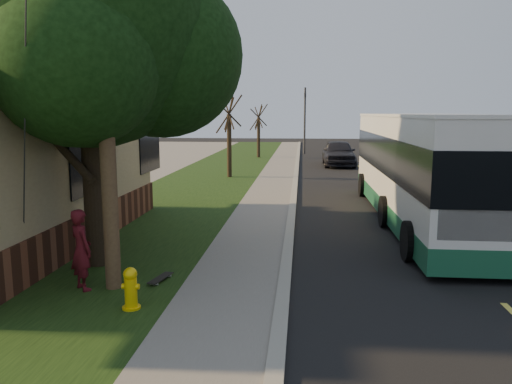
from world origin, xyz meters
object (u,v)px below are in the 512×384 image
Objects in this scene: fire_hydrant at (131,288)px; skateboard_main at (161,278)px; skateboarder at (81,250)px; utility_pole at (102,45)px; dumpster at (28,190)px; distant_car at (339,153)px; traffic_signal at (305,116)px; leafy_tree at (92,30)px; transit_bus at (424,165)px; bare_tree_near at (229,137)px; bare_tree_far at (259,132)px.

skateboard_main is at bearing 86.07° from fire_hydrant.
utility_pole is at bearing -123.72° from skateboarder.
distant_car is (12.10, 16.19, 0.15)m from dumpster.
traffic_signal is 1.11× the size of distant_car.
skateboard_main is at bearing -35.51° from leafy_tree.
leafy_tree is at bearing -146.69° from transit_bus.
distant_car is at bearing -76.41° from traffic_signal.
skateboard_main is (1.00, -16.54, -2.03)m from bare_tree_near.
leafy_tree is (-1.57, 2.65, 4.73)m from fire_hydrant.
bare_tree_far is (0.31, 29.01, -2.63)m from utility_pole.
bare_tree_far is (1.17, 27.35, -3.16)m from leafy_tree.
bare_tree_far is at bearing 108.09° from transit_bus.
utility_pole is 29.13m from bare_tree_far.
fire_hydrant is 0.47× the size of skateboarder.
traffic_signal reaches higher than fire_hydrant.
utility_pole is at bearing -150.10° from skateboard_main.
skateboarder is 2.00× the size of skateboard_main.
bare_tree_near is at bearing -49.61° from skateboarder.
utility_pole is at bearing -96.58° from traffic_signal.
skateboard_main is (1.35, 0.61, -0.73)m from skateboarder.
skateboard_main is (0.81, 0.46, -4.51)m from utility_pole.
transit_bus reaches higher than skateboard_main.
transit_bus is 8.04× the size of dumpster.
utility_pole reaches higher than bare_tree_far.
dumpster is at bearing 133.57° from skateboard_main.
fire_hydrant is at bearing -54.62° from utility_pole.
fire_hydrant is 11.05m from dumpster.
skateboarder reaches higher than fire_hydrant.
transit_bus is at bearing 43.69° from utility_pole.
skateboarder is at bearing 145.73° from fire_hydrant.
utility_pole is (-0.71, 0.99, 4.20)m from fire_hydrant.
bare_tree_far is 0.81× the size of distant_car.
leafy_tree is 31.76m from traffic_signal.
skateboard_main is 0.50× the size of dumpster.
bare_tree_far is (0.50, 12.00, -0.15)m from bare_tree_near.
bare_tree_near is at bearing 92.86° from fire_hydrant.
bare_tree_far reaches higher than dumpster.
bare_tree_near is 0.78× the size of traffic_signal.
transit_bus is at bearing 45.04° from skateboard_main.
bare_tree_near is 1.07× the size of bare_tree_far.
skateboarder reaches higher than skateboard_main.
traffic_signal is at bearing 75.96° from bare_tree_near.
dumpster is (-5.90, -9.29, -1.45)m from bare_tree_near.
bare_tree_near is 12.01m from bare_tree_far.
bare_tree_near reaches higher than distant_car.
skateboard_main is at bearing 29.90° from utility_pole.
fire_hydrant is 0.13× the size of traffic_signal.
distant_car is (5.30, 24.90, 0.41)m from fire_hydrant.
bare_tree_near is 16.52m from traffic_signal.
bare_tree_far is 5.12× the size of skateboard_main.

